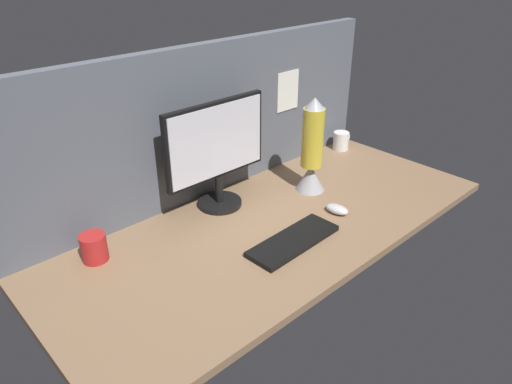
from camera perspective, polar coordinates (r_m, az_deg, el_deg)
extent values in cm
cube|color=#8C6B4C|center=(185.39, 2.04, -3.98)|extent=(180.00, 80.00, 3.00)
cube|color=#565B66|center=(196.69, -5.60, 8.43)|extent=(180.00, 5.00, 62.26)
cube|color=white|center=(220.84, 3.83, 11.96)|extent=(13.28, 0.40, 17.86)
cylinder|color=black|center=(196.18, -4.36, -1.28)|extent=(18.00, 18.00, 1.80)
cylinder|color=black|center=(193.13, -4.43, 0.37)|extent=(3.20, 3.20, 11.00)
cube|color=black|center=(185.12, -4.86, 6.18)|extent=(46.25, 2.40, 30.57)
cube|color=silver|center=(184.10, -4.59, 6.06)|extent=(43.85, 0.60, 28.17)
cube|color=black|center=(172.20, 4.48, -5.84)|extent=(37.44, 14.32, 2.00)
ellipsoid|color=silver|center=(192.08, 9.68, -2.05)|extent=(6.71, 10.20, 3.40)
cylinder|color=white|center=(250.80, 10.12, 6.06)|extent=(7.93, 7.93, 9.14)
torus|color=white|center=(254.23, 10.79, 6.42)|extent=(5.02, 1.00, 5.02)
cylinder|color=red|center=(170.45, -18.81, -6.31)|extent=(8.83, 8.83, 9.71)
cone|color=#A5A5AD|center=(206.77, 6.52, 1.74)|extent=(12.56, 12.56, 11.42)
cylinder|color=gold|center=(199.37, 6.80, 6.45)|extent=(9.14, 9.14, 25.13)
cone|color=#A5A5AD|center=(194.43, 7.05, 10.52)|extent=(8.22, 8.22, 4.57)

